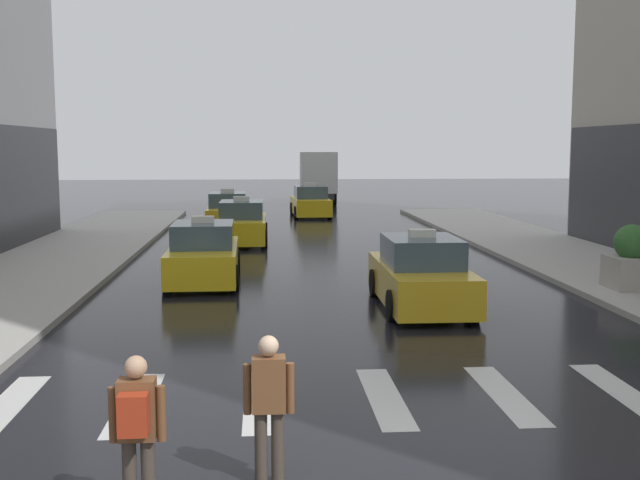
% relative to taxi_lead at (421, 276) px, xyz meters
% --- Properties ---
extents(crosswalk_markings, '(11.30, 2.80, 0.01)m').
position_rel_taxi_lead_xyz_m(crosswalk_markings, '(-1.83, -6.27, -0.72)').
color(crosswalk_markings, silver).
rests_on(crosswalk_markings, ground).
extents(taxi_lead, '(1.95, 4.55, 1.80)m').
position_rel_taxi_lead_xyz_m(taxi_lead, '(0.00, 0.00, 0.00)').
color(taxi_lead, gold).
rests_on(taxi_lead, ground).
extents(taxi_second, '(1.99, 4.57, 1.80)m').
position_rel_taxi_lead_xyz_m(taxi_second, '(-5.20, 3.75, 0.00)').
color(taxi_second, yellow).
rests_on(taxi_second, ground).
extents(taxi_third, '(1.96, 4.56, 1.80)m').
position_rel_taxi_lead_xyz_m(taxi_third, '(-4.38, 12.12, 0.00)').
color(taxi_third, yellow).
rests_on(taxi_third, ground).
extents(taxi_fourth, '(1.99, 4.57, 1.80)m').
position_rel_taxi_lead_xyz_m(taxi_fourth, '(-5.16, 17.58, 0.00)').
color(taxi_fourth, gold).
rests_on(taxi_fourth, ground).
extents(taxi_fifth, '(2.06, 4.60, 1.80)m').
position_rel_taxi_lead_xyz_m(taxi_fifth, '(-1.07, 23.31, 0.00)').
color(taxi_fifth, yellow).
rests_on(taxi_fifth, ground).
extents(box_truck, '(2.44, 7.60, 3.35)m').
position_rel_taxi_lead_xyz_m(box_truck, '(-0.06, 32.42, 1.13)').
color(box_truck, '#2D2D2D').
rests_on(box_truck, ground).
extents(pedestrian_with_backpack, '(0.55, 0.43, 1.65)m').
position_rel_taxi_lead_xyz_m(pedestrian_with_backpack, '(-4.82, -9.81, 0.25)').
color(pedestrian_with_backpack, '#473D33').
rests_on(pedestrian_with_backpack, ground).
extents(pedestrian_plain_coat, '(0.55, 0.24, 1.65)m').
position_rel_taxi_lead_xyz_m(pedestrian_plain_coat, '(-3.54, -9.07, 0.21)').
color(pedestrian_plain_coat, '#473D33').
rests_on(pedestrian_plain_coat, ground).
extents(planter_mid_block, '(1.10, 1.10, 1.60)m').
position_rel_taxi_lead_xyz_m(planter_mid_block, '(5.54, 1.13, 0.15)').
color(planter_mid_block, '#A8A399').
rests_on(planter_mid_block, curb_right).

